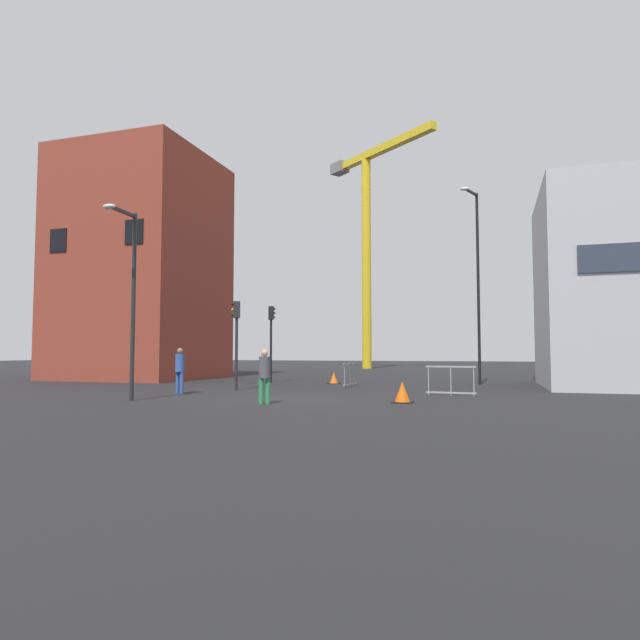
% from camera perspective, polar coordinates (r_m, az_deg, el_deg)
% --- Properties ---
extents(ground, '(160.00, 160.00, 0.00)m').
position_cam_1_polar(ground, '(18.64, -3.92, -8.25)').
color(ground, black).
extents(brick_building, '(8.17, 8.24, 13.41)m').
position_cam_1_polar(brick_building, '(34.70, -18.20, 5.27)').
color(brick_building, brown).
rests_on(brick_building, ground).
extents(construction_crane, '(11.87, 9.37, 21.43)m').
position_cam_1_polar(construction_crane, '(53.90, 5.03, 9.90)').
color(construction_crane, yellow).
rests_on(construction_crane, ground).
extents(streetlamp_tall, '(0.80, 1.52, 9.46)m').
position_cam_1_polar(streetlamp_tall, '(27.70, 16.16, 4.65)').
color(streetlamp_tall, black).
rests_on(streetlamp_tall, ground).
extents(streetlamp_short, '(0.44, 1.56, 6.19)m').
position_cam_1_polar(streetlamp_short, '(18.77, -19.37, 3.26)').
color(streetlamp_short, '#232326').
rests_on(streetlamp_short, ground).
extents(traffic_light_island, '(0.39, 0.34, 3.71)m').
position_cam_1_polar(traffic_light_island, '(22.96, -8.78, -1.04)').
color(traffic_light_island, '#232326').
rests_on(traffic_light_island, ground).
extents(traffic_light_near, '(0.39, 0.34, 4.00)m').
position_cam_1_polar(traffic_light_near, '(28.66, -5.16, -1.18)').
color(traffic_light_near, black).
rests_on(traffic_light_near, ground).
extents(pedestrian_walking, '(0.34, 0.34, 1.66)m').
position_cam_1_polar(pedestrian_walking, '(16.72, -5.86, -5.50)').
color(pedestrian_walking, '#2D844C').
rests_on(pedestrian_walking, ground).
extents(pedestrian_waiting, '(0.34, 0.34, 1.74)m').
position_cam_1_polar(pedestrian_waiting, '(21.51, -14.53, -4.80)').
color(pedestrian_waiting, '#33519E').
rests_on(pedestrian_waiting, ground).
extents(safety_barrier_rear, '(1.80, 0.18, 1.08)m').
position_cam_1_polar(safety_barrier_rear, '(20.45, 13.59, -6.16)').
color(safety_barrier_rear, '#9EA0A5').
rests_on(safety_barrier_rear, ground).
extents(safety_barrier_left_run, '(0.12, 2.19, 1.08)m').
position_cam_1_polar(safety_barrier_left_run, '(25.11, 3.23, -5.72)').
color(safety_barrier_left_run, gray).
rests_on(safety_barrier_left_run, ground).
extents(traffic_cone_orange, '(0.66, 0.66, 0.67)m').
position_cam_1_polar(traffic_cone_orange, '(17.31, 8.65, -7.56)').
color(traffic_cone_orange, black).
rests_on(traffic_cone_orange, ground).
extents(traffic_cone_by_barrier, '(0.57, 0.57, 0.58)m').
position_cam_1_polar(traffic_cone_by_barrier, '(27.25, 1.47, -6.16)').
color(traffic_cone_by_barrier, black).
rests_on(traffic_cone_by_barrier, ground).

